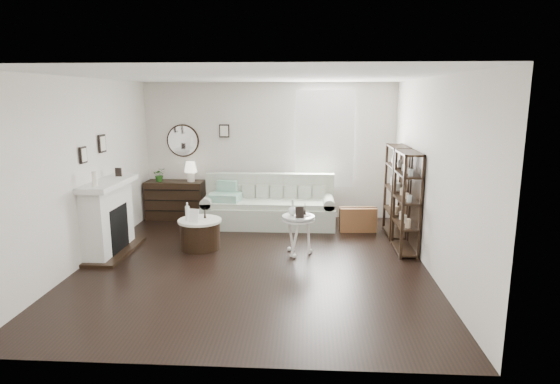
# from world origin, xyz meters

# --- Properties ---
(room) EXTENTS (5.50, 5.50, 5.50)m
(room) POSITION_xyz_m (0.73, 2.70, 1.60)
(room) COLOR black
(room) RESTS_ON ground
(fireplace) EXTENTS (0.50, 1.40, 1.84)m
(fireplace) POSITION_xyz_m (-2.32, 0.30, 0.54)
(fireplace) COLOR white
(fireplace) RESTS_ON ground
(shelf_unit_far) EXTENTS (0.30, 0.80, 1.60)m
(shelf_unit_far) POSITION_xyz_m (2.33, 1.55, 0.80)
(shelf_unit_far) COLOR black
(shelf_unit_far) RESTS_ON ground
(shelf_unit_near) EXTENTS (0.30, 0.80, 1.60)m
(shelf_unit_near) POSITION_xyz_m (2.33, 0.65, 0.80)
(shelf_unit_near) COLOR black
(shelf_unit_near) RESTS_ON ground
(sofa) EXTENTS (2.48, 0.86, 0.96)m
(sofa) POSITION_xyz_m (0.04, 2.08, 0.32)
(sofa) COLOR #B2BAA6
(sofa) RESTS_ON ground
(quilt) EXTENTS (0.60, 0.52, 0.14)m
(quilt) POSITION_xyz_m (-0.77, 1.95, 0.57)
(quilt) COLOR #248559
(quilt) RESTS_ON sofa
(suitcase) EXTENTS (0.68, 0.28, 0.44)m
(suitcase) POSITION_xyz_m (1.70, 1.74, 0.22)
(suitcase) COLOR brown
(suitcase) RESTS_ON ground
(dresser) EXTENTS (1.14, 0.49, 0.76)m
(dresser) POSITION_xyz_m (-1.88, 2.47, 0.38)
(dresser) COLOR black
(dresser) RESTS_ON ground
(table_lamp) EXTENTS (0.29, 0.29, 0.40)m
(table_lamp) POSITION_xyz_m (-1.55, 2.47, 0.96)
(table_lamp) COLOR #EFE2C9
(table_lamp) RESTS_ON dresser
(potted_plant) EXTENTS (0.31, 0.29, 0.27)m
(potted_plant) POSITION_xyz_m (-2.17, 2.42, 0.90)
(potted_plant) COLOR #225518
(potted_plant) RESTS_ON dresser
(drum_table) EXTENTS (0.70, 0.70, 0.49)m
(drum_table) POSITION_xyz_m (-0.95, 0.60, 0.25)
(drum_table) COLOR black
(drum_table) RESTS_ON ground
(pedestal_table) EXTENTS (0.51, 0.51, 0.62)m
(pedestal_table) POSITION_xyz_m (0.64, 0.42, 0.57)
(pedestal_table) COLOR silver
(pedestal_table) RESTS_ON ground
(eiffel_drum) EXTENTS (0.12, 0.12, 0.17)m
(eiffel_drum) POSITION_xyz_m (-0.88, 0.65, 0.57)
(eiffel_drum) COLOR black
(eiffel_drum) RESTS_ON drum_table
(bottle_drum) EXTENTS (0.07, 0.07, 0.30)m
(bottle_drum) POSITION_xyz_m (-1.13, 0.52, 0.63)
(bottle_drum) COLOR silver
(bottle_drum) RESTS_ON drum_table
(card_frame_drum) EXTENTS (0.17, 0.09, 0.21)m
(card_frame_drum) POSITION_xyz_m (-1.00, 0.43, 0.59)
(card_frame_drum) COLOR white
(card_frame_drum) RESTS_ON drum_table
(eiffel_ped) EXTENTS (0.12, 0.12, 0.17)m
(eiffel_ped) POSITION_xyz_m (0.74, 0.45, 0.70)
(eiffel_ped) COLOR black
(eiffel_ped) RESTS_ON pedestal_table
(flask_ped) EXTENTS (0.14, 0.14, 0.25)m
(flask_ped) POSITION_xyz_m (0.55, 0.44, 0.75)
(flask_ped) COLOR silver
(flask_ped) RESTS_ON pedestal_table
(card_frame_ped) EXTENTS (0.14, 0.07, 0.17)m
(card_frame_ped) POSITION_xyz_m (0.66, 0.28, 0.71)
(card_frame_ped) COLOR black
(card_frame_ped) RESTS_ON pedestal_table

